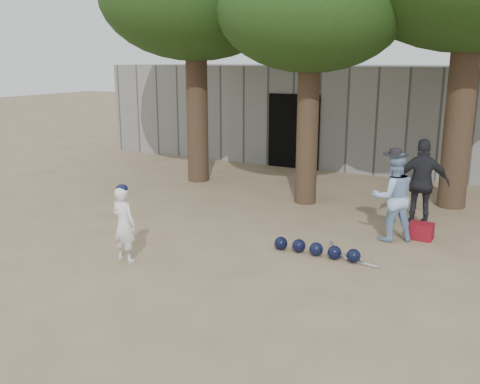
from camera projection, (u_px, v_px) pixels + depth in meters
The scene contains 8 objects.
ground at pixel (180, 256), 8.95m from camera, with size 70.00×70.00×0.00m, color #937C5E.
boy_player at pixel (124, 224), 8.59m from camera, with size 0.45×0.30×1.24m, color white.
spectator_blue at pixel (393, 197), 9.55m from camera, with size 0.78×0.61×1.61m, color #98BEEA.
spectator_dark at pixel (422, 183), 10.34m from camera, with size 1.01×0.42×1.73m, color #222327.
red_bag at pixel (421, 231), 9.75m from camera, with size 0.42×0.32×0.30m, color maroon.
back_building at pixel (358, 113), 17.44m from camera, with size 16.00×5.24×3.00m.
helmet_row at pixel (316, 249), 8.92m from camera, with size 1.51×0.26×0.23m.
bat_pile at pixel (345, 255), 8.89m from camera, with size 1.06×0.82×0.06m.
Camera 1 is at (4.83, -6.97, 3.21)m, focal length 40.00 mm.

